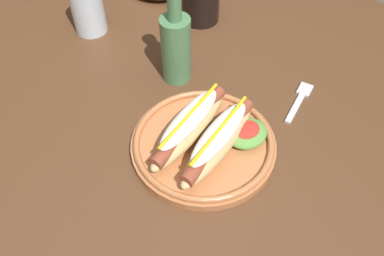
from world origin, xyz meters
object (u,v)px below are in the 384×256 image
Objects in this scene: fork at (300,99)px; soda_cup at (201,0)px; water_cup at (87,6)px; glass_bottle at (176,45)px; hot_dog_plate at (205,139)px.

fork is 1.14× the size of soda_cup.
glass_bottle reaches higher than water_cup.
water_cup is 0.59× the size of glass_bottle.
glass_bottle reaches higher than fork.
soda_cup is 0.82× the size of water_cup.
glass_bottle reaches higher than hot_dog_plate.
water_cup is at bearing 146.99° from soda_cup.
soda_cup is (0.27, 0.29, 0.03)m from hot_dog_plate.
water_cup is at bearing 83.53° from hot_dog_plate.
hot_dog_plate is 0.21m from glass_bottle.
glass_bottle is at bearing 102.80° from fork.
hot_dog_plate is 2.47× the size of soda_cup.
soda_cup reaches higher than fork.
hot_dog_plate is 0.23m from fork.
water_cup reaches higher than soda_cup.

